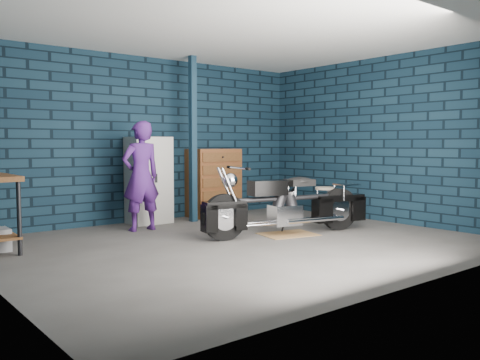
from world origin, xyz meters
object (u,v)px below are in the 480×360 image
object	(u,v)px
person	(141,176)
shop_stool	(325,205)
tool_chest	(214,183)
motorcycle	(288,200)
locker	(149,180)

from	to	relation	value
person	shop_stool	distance (m)	3.01
tool_chest	motorcycle	bearing A→B (deg)	-97.23
locker	tool_chest	size ratio (longest dim) A/B	1.17
shop_stool	locker	bearing A→B (deg)	143.97
motorcycle	person	size ratio (longest dim) A/B	1.37
tool_chest	shop_stool	bearing A→B (deg)	-58.82
motorcycle	shop_stool	world-z (taller)	motorcycle
motorcycle	tool_chest	bearing A→B (deg)	95.04
person	tool_chest	world-z (taller)	person
motorcycle	locker	size ratio (longest dim) A/B	1.59
locker	shop_stool	distance (m)	2.88
shop_stool	motorcycle	bearing A→B (deg)	-159.83
person	tool_chest	size ratio (longest dim) A/B	1.35
person	locker	distance (m)	0.70
locker	shop_stool	xyz separation A→B (m)	(2.31, -1.68, -0.41)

